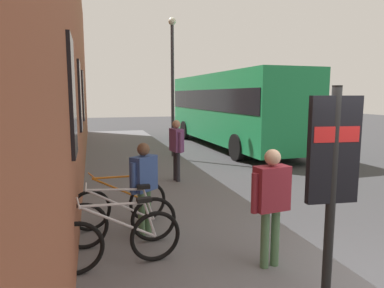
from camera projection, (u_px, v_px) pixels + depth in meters
ground at (247, 180)px, 10.07m from camera, size 60.00×60.00×0.00m
sidewalk_pavement at (142, 169)px, 11.21m from camera, size 24.00×3.50×0.12m
station_facade at (71, 57)px, 11.10m from camera, size 22.00×0.65×7.27m
bicycle_beside_lamp at (118, 240)px, 4.65m from camera, size 0.48×1.77×0.97m
bicycle_mid_rack at (120, 221)px, 5.36m from camera, size 0.48×1.77×0.97m
bicycle_leaning_wall at (121, 204)px, 6.19m from camera, size 0.59×1.73×0.97m
transit_info_sign at (333, 165)px, 3.56m from camera, size 0.14×0.56×2.40m
city_bus at (230, 106)px, 16.27m from camera, size 10.57×2.89×3.35m
pedestrian_near_bus at (176, 144)px, 9.34m from camera, size 0.62×0.31×1.65m
pedestrian_by_facade at (271, 196)px, 4.61m from camera, size 0.28×0.61×1.61m
pedestrian_crossing_street at (144, 179)px, 5.68m from camera, size 0.46×0.48×1.54m
street_lamp at (172, 75)px, 12.89m from camera, size 0.28×0.28×5.09m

